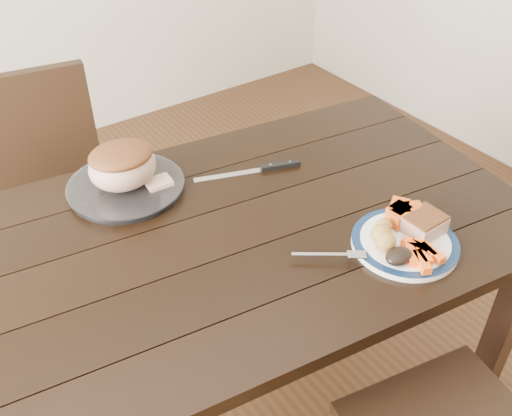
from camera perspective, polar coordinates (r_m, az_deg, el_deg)
ground at (r=2.03m, az=-2.30°, el=-18.76°), size 4.00×4.00×0.00m
dining_table at (r=1.52m, az=-2.91°, el=-4.95°), size 1.71×1.11×0.75m
chair_far at (r=2.08m, az=-19.92°, el=1.15°), size 0.48×0.49×0.93m
dinner_plate at (r=1.46m, az=14.64°, el=-3.44°), size 0.26×0.26×0.02m
plate_rim at (r=1.45m, az=14.69°, el=-3.18°), size 0.26×0.26×0.02m
serving_platter at (r=1.64m, az=-12.85°, el=2.01°), size 0.32×0.32×0.02m
pork_slice at (r=1.47m, az=16.51°, el=-1.67°), size 0.10×0.08×0.04m
roasted_potatoes at (r=1.41m, az=12.62°, el=-2.65°), size 0.09×0.09×0.05m
carrot_batons at (r=1.40m, az=16.18°, el=-4.38°), size 0.09×0.12×0.02m
pumpkin_wedges at (r=1.50m, az=14.39°, el=-0.49°), size 0.11×0.09×0.04m
dark_mushroom at (r=1.37m, az=14.08°, el=-4.69°), size 0.07×0.05×0.03m
fork at (r=1.37m, az=7.87°, el=-4.68°), size 0.15×0.12×0.00m
roast_joint at (r=1.60m, az=-13.19°, el=4.04°), size 0.19×0.16×0.12m
cut_slice at (r=1.61m, az=-9.70°, el=2.49°), size 0.07×0.06×0.02m
carving_knife at (r=1.68m, az=1.15°, el=4.04°), size 0.31×0.13×0.01m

